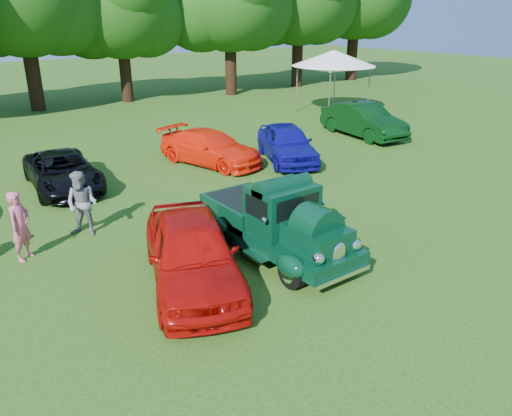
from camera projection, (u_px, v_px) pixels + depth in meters
ground at (278, 274)px, 11.76m from camera, size 120.00×120.00×0.00m
hero_pickup at (276, 223)px, 12.54m from camera, size 2.22×4.78×1.87m
red_convertible at (192, 252)px, 11.04m from camera, size 3.45×5.04×1.59m
back_car_black at (63, 171)px, 17.16m from camera, size 2.46×4.67×1.25m
back_car_orange at (210, 148)px, 19.94m from camera, size 3.08×4.92×1.33m
back_car_blue at (287, 143)px, 20.30m from camera, size 3.44×4.76×1.51m
back_car_green at (363, 120)px, 24.31m from camera, size 2.27×5.00×1.59m
spectator_pink at (20, 226)px, 12.16m from camera, size 0.76×0.74×1.77m
spectator_grey at (82, 204)px, 13.48m from camera, size 1.10×1.12×1.82m
canopy_tent at (334, 59)px, 28.91m from camera, size 5.18×5.18×3.66m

